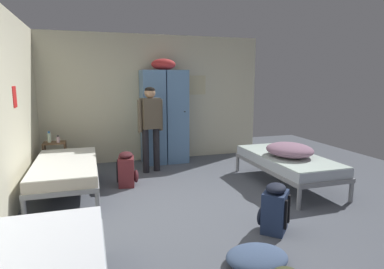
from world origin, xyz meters
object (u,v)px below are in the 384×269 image
object	(u,v)px
shelf_unit	(55,155)
backpack_navy	(274,209)
person_traveler	(151,121)
locker_bank	(164,115)
bedding_heap	(290,150)
clothes_pile_denim	(257,257)
water_bottle	(49,137)
bed_left_rear	(66,168)
backpack_maroon	(127,170)
lotion_bottle	(58,139)
bed_right	(287,162)

from	to	relation	value
shelf_unit	backpack_navy	size ratio (longest dim) A/B	1.04
shelf_unit	person_traveler	xyz separation A→B (m)	(1.66, -0.41, 0.58)
locker_bank	shelf_unit	world-z (taller)	locker_bank
bedding_heap	clothes_pile_denim	world-z (taller)	bedding_heap
water_bottle	backpack_navy	world-z (taller)	water_bottle
bed_left_rear	backpack_maroon	size ratio (longest dim) A/B	3.45
bed_left_rear	bedding_heap	world-z (taller)	bedding_heap
locker_bank	person_traveler	size ratio (longest dim) A/B	1.34
water_bottle	backpack_maroon	distance (m)	1.69
shelf_unit	backpack_navy	distance (m)	4.04
shelf_unit	backpack_navy	world-z (taller)	shelf_unit
locker_bank	clothes_pile_denim	distance (m)	3.99
shelf_unit	backpack_maroon	xyz separation A→B (m)	(1.15, -1.07, -0.09)
bedding_heap	backpack_navy	bearing A→B (deg)	-129.38
bed_left_rear	lotion_bottle	xyz separation A→B (m)	(-0.18, 1.11, 0.24)
bed_left_rear	water_bottle	size ratio (longest dim) A/B	9.60
bedding_heap	water_bottle	distance (m)	4.12
bed_left_rear	person_traveler	xyz separation A→B (m)	(1.41, 0.74, 0.55)
bed_left_rear	bed_right	world-z (taller)	same
locker_bank	bed_right	distance (m)	2.60
bedding_heap	water_bottle	size ratio (longest dim) A/B	3.96
person_traveler	lotion_bottle	world-z (taller)	person_traveler
backpack_navy	backpack_maroon	distance (m)	2.49
water_bottle	lotion_bottle	distance (m)	0.16
bed_left_rear	locker_bank	bearing A→B (deg)	37.03
locker_bank	shelf_unit	xyz separation A→B (m)	(-2.05, -0.21, -0.62)
person_traveler	shelf_unit	bearing A→B (deg)	166.25
bedding_heap	bed_right	bearing A→B (deg)	74.71
clothes_pile_denim	water_bottle	bearing A→B (deg)	119.73
bed_right	shelf_unit	bearing A→B (deg)	153.40
bed_left_rear	bedding_heap	xyz separation A→B (m)	(3.32, -0.73, 0.21)
clothes_pile_denim	backpack_navy	bearing A→B (deg)	46.97
locker_bank	bed_left_rear	size ratio (longest dim) A/B	1.09
bedding_heap	person_traveler	bearing A→B (deg)	142.28
lotion_bottle	backpack_maroon	xyz separation A→B (m)	(1.08, -1.03, -0.37)
bedding_heap	person_traveler	world-z (taller)	person_traveler
locker_bank	bed_left_rear	xyz separation A→B (m)	(-1.80, -1.36, -0.59)
backpack_navy	person_traveler	bearing A→B (deg)	107.70
shelf_unit	clothes_pile_denim	world-z (taller)	shelf_unit
bed_right	backpack_navy	xyz separation A→B (m)	(-1.06, -1.34, -0.12)
bed_left_rear	water_bottle	distance (m)	1.25
person_traveler	backpack_maroon	world-z (taller)	person_traveler
locker_bank	backpack_navy	world-z (taller)	locker_bank
bedding_heap	person_traveler	distance (m)	2.44
locker_bank	water_bottle	xyz separation A→B (m)	(-2.13, -0.19, -0.31)
bed_left_rear	backpack_maroon	xyz separation A→B (m)	(0.90, 0.08, -0.12)
bed_left_rear	bed_right	bearing A→B (deg)	-10.98
person_traveler	water_bottle	distance (m)	1.81
shelf_unit	bedding_heap	world-z (taller)	bedding_heap
shelf_unit	backpack_maroon	bearing A→B (deg)	-42.98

